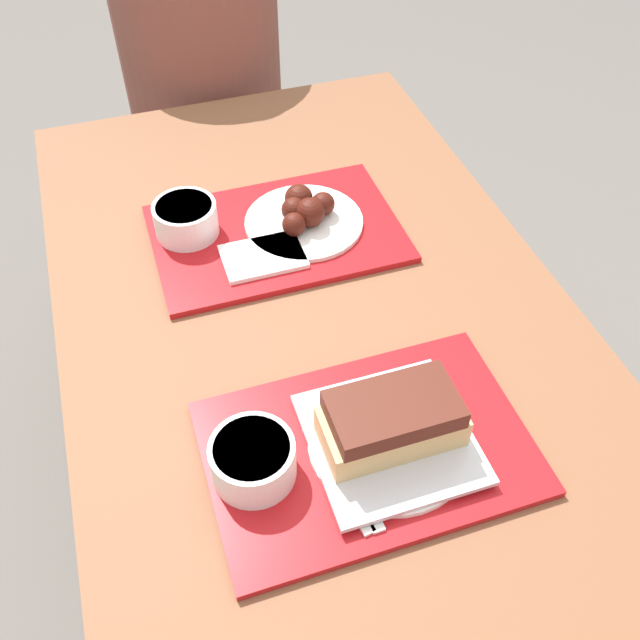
{
  "coord_description": "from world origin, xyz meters",
  "views": [
    {
      "loc": [
        -0.24,
        -0.67,
        1.56
      ],
      "look_at": [
        -0.01,
        0.0,
        0.8
      ],
      "focal_mm": 40.0,
      "sensor_mm": 36.0,
      "label": 1
    }
  ],
  "objects_px": {
    "tray_far": "(277,234)",
    "brisket_sandwich_plate": "(391,428)",
    "bowl_coleslaw_near": "(253,459)",
    "tray_near": "(368,448)",
    "bowl_coleslaw_far": "(186,218)",
    "person_seated_across": "(199,54)",
    "wings_plate_far": "(304,214)"
  },
  "relations": [
    {
      "from": "brisket_sandwich_plate",
      "to": "person_seated_across",
      "type": "relative_size",
      "value": 0.29
    },
    {
      "from": "tray_near",
      "to": "bowl_coleslaw_near",
      "type": "bearing_deg",
      "value": 177.06
    },
    {
      "from": "bowl_coleslaw_near",
      "to": "bowl_coleslaw_far",
      "type": "bearing_deg",
      "value": 88.75
    },
    {
      "from": "bowl_coleslaw_near",
      "to": "brisket_sandwich_plate",
      "type": "relative_size",
      "value": 0.5
    },
    {
      "from": "tray_far",
      "to": "brisket_sandwich_plate",
      "type": "height_order",
      "value": "brisket_sandwich_plate"
    },
    {
      "from": "brisket_sandwich_plate",
      "to": "bowl_coleslaw_near",
      "type": "bearing_deg",
      "value": 175.62
    },
    {
      "from": "person_seated_across",
      "to": "tray_near",
      "type": "bearing_deg",
      "value": -90.6
    },
    {
      "from": "brisket_sandwich_plate",
      "to": "person_seated_across",
      "type": "height_order",
      "value": "person_seated_across"
    },
    {
      "from": "wings_plate_far",
      "to": "brisket_sandwich_plate",
      "type": "bearing_deg",
      "value": -93.55
    },
    {
      "from": "tray_near",
      "to": "bowl_coleslaw_far",
      "type": "xyz_separation_m",
      "value": [
        -0.14,
        0.5,
        0.04
      ]
    },
    {
      "from": "tray_far",
      "to": "bowl_coleslaw_near",
      "type": "distance_m",
      "value": 0.48
    },
    {
      "from": "bowl_coleslaw_far",
      "to": "wings_plate_far",
      "type": "distance_m",
      "value": 0.2
    },
    {
      "from": "wings_plate_far",
      "to": "person_seated_across",
      "type": "xyz_separation_m",
      "value": [
        -0.04,
        0.69,
        -0.03
      ]
    },
    {
      "from": "tray_far",
      "to": "tray_near",
      "type": "bearing_deg",
      "value": -90.66
    },
    {
      "from": "tray_near",
      "to": "wings_plate_far",
      "type": "relative_size",
      "value": 2.05
    },
    {
      "from": "brisket_sandwich_plate",
      "to": "bowl_coleslaw_far",
      "type": "distance_m",
      "value": 0.53
    },
    {
      "from": "tray_near",
      "to": "bowl_coleslaw_far",
      "type": "distance_m",
      "value": 0.52
    },
    {
      "from": "bowl_coleslaw_far",
      "to": "wings_plate_far",
      "type": "bearing_deg",
      "value": -11.25
    },
    {
      "from": "person_seated_across",
      "to": "bowl_coleslaw_near",
      "type": "bearing_deg",
      "value": -98.08
    },
    {
      "from": "bowl_coleslaw_far",
      "to": "brisket_sandwich_plate",
      "type": "bearing_deg",
      "value": -71.64
    },
    {
      "from": "wings_plate_far",
      "to": "person_seated_across",
      "type": "bearing_deg",
      "value": 93.7
    },
    {
      "from": "tray_near",
      "to": "bowl_coleslaw_near",
      "type": "height_order",
      "value": "bowl_coleslaw_near"
    },
    {
      "from": "brisket_sandwich_plate",
      "to": "tray_far",
      "type": "bearing_deg",
      "value": 92.81
    },
    {
      "from": "bowl_coleslaw_far",
      "to": "person_seated_across",
      "type": "bearing_deg",
      "value": 76.92
    },
    {
      "from": "brisket_sandwich_plate",
      "to": "bowl_coleslaw_far",
      "type": "relative_size",
      "value": 2.0
    },
    {
      "from": "brisket_sandwich_plate",
      "to": "wings_plate_far",
      "type": "relative_size",
      "value": 1.04
    },
    {
      "from": "bowl_coleslaw_near",
      "to": "person_seated_across",
      "type": "distance_m",
      "value": 1.16
    },
    {
      "from": "tray_far",
      "to": "bowl_coleslaw_far",
      "type": "relative_size",
      "value": 3.91
    },
    {
      "from": "brisket_sandwich_plate",
      "to": "person_seated_across",
      "type": "bearing_deg",
      "value": 90.78
    },
    {
      "from": "tray_near",
      "to": "wings_plate_far",
      "type": "bearing_deg",
      "value": 82.97
    },
    {
      "from": "tray_far",
      "to": "brisket_sandwich_plate",
      "type": "bearing_deg",
      "value": -87.19
    },
    {
      "from": "tray_far",
      "to": "bowl_coleslaw_far",
      "type": "distance_m",
      "value": 0.16
    }
  ]
}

